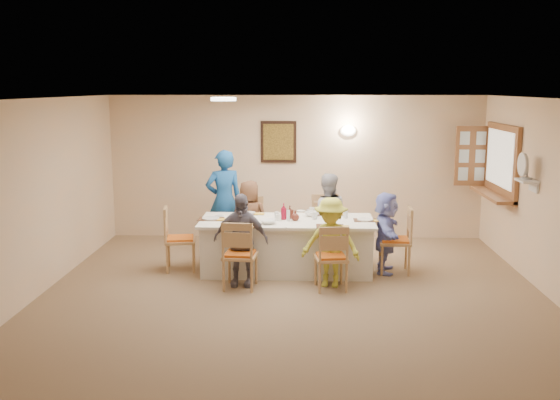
{
  "coord_description": "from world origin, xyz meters",
  "views": [
    {
      "loc": [
        0.11,
        -7.34,
        2.64
      ],
      "look_at": [
        -0.2,
        1.4,
        1.05
      ],
      "focal_mm": 40.0,
      "sensor_mm": 36.0,
      "label": 1
    }
  ],
  "objects_px": {
    "caregiver": "(224,201)",
    "condiment_ketchup": "(284,211)",
    "diner_back_right": "(327,216)",
    "diner_front_right": "(331,242)",
    "diner_right_end": "(386,232)",
    "chair_right_end": "(395,240)",
    "diner_front_left": "(241,240)",
    "diner_back_left": "(249,220)",
    "chair_back_left": "(250,227)",
    "chair_front_right": "(331,256)",
    "serving_hatch": "(502,161)",
    "dining_table": "(287,245)",
    "desk_fan": "(525,170)",
    "chair_left_end": "(180,238)",
    "chair_front_left": "(240,254)",
    "chair_back_right": "(326,226)"
  },
  "relations": [
    {
      "from": "chair_back_left",
      "to": "diner_front_left",
      "type": "relative_size",
      "value": 0.74
    },
    {
      "from": "diner_front_right",
      "to": "diner_right_end",
      "type": "height_order",
      "value": "diner_front_right"
    },
    {
      "from": "diner_back_left",
      "to": "caregiver",
      "type": "relative_size",
      "value": 0.74
    },
    {
      "from": "serving_hatch",
      "to": "caregiver",
      "type": "distance_m",
      "value": 4.42
    },
    {
      "from": "caregiver",
      "to": "condiment_ketchup",
      "type": "height_order",
      "value": "caregiver"
    },
    {
      "from": "chair_front_right",
      "to": "diner_back_left",
      "type": "xyz_separation_m",
      "value": [
        -1.2,
        1.48,
        0.17
      ]
    },
    {
      "from": "diner_back_left",
      "to": "diner_front_right",
      "type": "distance_m",
      "value": 1.81
    },
    {
      "from": "chair_right_end",
      "to": "condiment_ketchup",
      "type": "bearing_deg",
      "value": -88.05
    },
    {
      "from": "diner_back_left",
      "to": "chair_back_left",
      "type": "bearing_deg",
      "value": -79.71
    },
    {
      "from": "chair_right_end",
      "to": "diner_back_right",
      "type": "relative_size",
      "value": 0.71
    },
    {
      "from": "chair_front_right",
      "to": "diner_front_left",
      "type": "distance_m",
      "value": 1.22
    },
    {
      "from": "chair_right_end",
      "to": "diner_front_left",
      "type": "distance_m",
      "value": 2.26
    },
    {
      "from": "diner_back_right",
      "to": "diner_front_right",
      "type": "xyz_separation_m",
      "value": [
        0.0,
        -1.36,
        -0.07
      ]
    },
    {
      "from": "desk_fan",
      "to": "chair_right_end",
      "type": "bearing_deg",
      "value": 167.74
    },
    {
      "from": "chair_right_end",
      "to": "diner_front_right",
      "type": "xyz_separation_m",
      "value": [
        -0.95,
        -0.68,
        0.12
      ]
    },
    {
      "from": "diner_back_left",
      "to": "chair_left_end",
      "type": "bearing_deg",
      "value": 45.88
    },
    {
      "from": "diner_right_end",
      "to": "diner_back_right",
      "type": "bearing_deg",
      "value": 57.76
    },
    {
      "from": "serving_hatch",
      "to": "chair_front_left",
      "type": "distance_m",
      "value": 4.42
    },
    {
      "from": "serving_hatch",
      "to": "chair_right_end",
      "type": "height_order",
      "value": "serving_hatch"
    },
    {
      "from": "diner_front_right",
      "to": "condiment_ketchup",
      "type": "xyz_separation_m",
      "value": [
        -0.65,
        0.71,
        0.27
      ]
    },
    {
      "from": "chair_left_end",
      "to": "diner_back_right",
      "type": "xyz_separation_m",
      "value": [
        2.15,
        0.68,
        0.2
      ]
    },
    {
      "from": "diner_front_left",
      "to": "condiment_ketchup",
      "type": "bearing_deg",
      "value": 56.69
    },
    {
      "from": "caregiver",
      "to": "condiment_ketchup",
      "type": "relative_size",
      "value": 7.01
    },
    {
      "from": "chair_left_end",
      "to": "condiment_ketchup",
      "type": "height_order",
      "value": "condiment_ketchup"
    },
    {
      "from": "chair_front_right",
      "to": "diner_back_right",
      "type": "xyz_separation_m",
      "value": [
        0.0,
        1.48,
        0.23
      ]
    },
    {
      "from": "dining_table",
      "to": "chair_right_end",
      "type": "xyz_separation_m",
      "value": [
        1.55,
        0.0,
        0.1
      ]
    },
    {
      "from": "chair_right_end",
      "to": "caregiver",
      "type": "distance_m",
      "value": 2.86
    },
    {
      "from": "diner_back_left",
      "to": "diner_front_right",
      "type": "bearing_deg",
      "value": 141.71
    },
    {
      "from": "dining_table",
      "to": "diner_front_right",
      "type": "distance_m",
      "value": 0.93
    },
    {
      "from": "chair_back_left",
      "to": "serving_hatch",
      "type": "bearing_deg",
      "value": 1.74
    },
    {
      "from": "diner_back_left",
      "to": "condiment_ketchup",
      "type": "distance_m",
      "value": 0.9
    },
    {
      "from": "chair_back_left",
      "to": "chair_front_right",
      "type": "distance_m",
      "value": 2.0
    },
    {
      "from": "desk_fan",
      "to": "caregiver",
      "type": "height_order",
      "value": "desk_fan"
    },
    {
      "from": "dining_table",
      "to": "diner_back_left",
      "type": "distance_m",
      "value": 0.94
    },
    {
      "from": "desk_fan",
      "to": "diner_front_right",
      "type": "bearing_deg",
      "value": -172.95
    },
    {
      "from": "chair_back_left",
      "to": "diner_back_left",
      "type": "distance_m",
      "value": 0.19
    },
    {
      "from": "chair_front_left",
      "to": "chair_right_end",
      "type": "distance_m",
      "value": 2.29
    },
    {
      "from": "dining_table",
      "to": "chair_back_left",
      "type": "distance_m",
      "value": 1.0
    },
    {
      "from": "diner_back_right",
      "to": "caregiver",
      "type": "relative_size",
      "value": 0.81
    },
    {
      "from": "diner_back_right",
      "to": "condiment_ketchup",
      "type": "height_order",
      "value": "diner_back_right"
    },
    {
      "from": "chair_front_right",
      "to": "chair_right_end",
      "type": "xyz_separation_m",
      "value": [
        0.95,
        0.8,
        0.03
      ]
    },
    {
      "from": "serving_hatch",
      "to": "chair_left_end",
      "type": "bearing_deg",
      "value": -168.47
    },
    {
      "from": "chair_left_end",
      "to": "diner_right_end",
      "type": "height_order",
      "value": "diner_right_end"
    },
    {
      "from": "dining_table",
      "to": "diner_right_end",
      "type": "bearing_deg",
      "value": 0.0
    },
    {
      "from": "serving_hatch",
      "to": "chair_left_end",
      "type": "height_order",
      "value": "serving_hatch"
    },
    {
      "from": "serving_hatch",
      "to": "diner_back_right",
      "type": "relative_size",
      "value": 1.12
    },
    {
      "from": "chair_front_left",
      "to": "diner_right_end",
      "type": "distance_m",
      "value": 2.18
    },
    {
      "from": "condiment_ketchup",
      "to": "diner_back_left",
      "type": "bearing_deg",
      "value": 130.16
    },
    {
      "from": "chair_back_right",
      "to": "diner_right_end",
      "type": "height_order",
      "value": "diner_right_end"
    },
    {
      "from": "caregiver",
      "to": "chair_front_right",
      "type": "bearing_deg",
      "value": 110.26
    }
  ]
}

